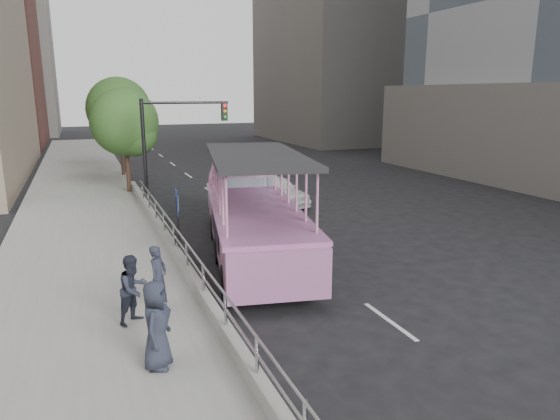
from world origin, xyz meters
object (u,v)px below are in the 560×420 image
Objects in this scene: car at (276,190)px; street_tree_near at (127,125)px; duck_boat at (251,213)px; pedestrian_near at (158,277)px; pedestrian_mid at (133,289)px; traffic_signal at (169,135)px; street_tree_far at (121,112)px; parking_sign at (178,218)px; pedestrian_far at (157,325)px.

street_tree_near is at bearing 133.29° from car.
duck_boat is 7.12× the size of pedestrian_near.
duck_boat is 11.90m from street_tree_near.
pedestrian_mid reaches higher than car.
car is 13.25m from pedestrian_near.
street_tree_far is at bearing 98.43° from traffic_signal.
parking_sign is at bearing -98.57° from traffic_signal.
pedestrian_mid reaches higher than pedestrian_near.
street_tree_far is (-1.40, 9.43, 0.81)m from traffic_signal.
pedestrian_near is at bearing 16.25° from pedestrian_far.
pedestrian_mid is 0.31× the size of traffic_signal.
traffic_signal is at bearing 27.37° from pedestrian_near.
pedestrian_near is 3.89m from parking_sign.
pedestrian_near is 0.30× the size of traffic_signal.
pedestrian_far is 15.49m from traffic_signal.
parking_sign is (1.17, 3.67, 0.51)m from pedestrian_near.
pedestrian_far is at bearing -104.03° from parking_sign.
traffic_signal is (-4.89, 1.24, 2.77)m from car.
street_tree_near is at bearing 45.24° from pedestrian_mid.
duck_boat is at bearing -79.95° from traffic_signal.
pedestrian_near is at bearing -107.71° from parking_sign.
pedestrian_far is 6.66m from parking_sign.
parking_sign is 0.39× the size of street_tree_far.
pedestrian_far is 0.70× the size of parking_sign.
duck_boat is at bearing 8.81° from pedestrian_mid.
duck_boat is 1.95× the size of street_tree_near.
pedestrian_mid is 13.45m from traffic_signal.
street_tree_near is 0.89× the size of street_tree_far.
street_tree_far is at bearing 21.71° from pedestrian_far.
pedestrian_mid is at bearing -95.30° from street_tree_near.
street_tree_far is (-0.10, 18.01, 2.71)m from parking_sign.
pedestrian_mid is at bearing -103.59° from traffic_signal.
car is 0.75× the size of street_tree_near.
street_tree_near is at bearing 114.98° from traffic_signal.
car is 0.67× the size of street_tree_far.
parking_sign is at bearing 11.21° from pedestrian_far.
duck_boat reaches higher than pedestrian_near.
traffic_signal is at bearing 154.80° from car.
traffic_signal reaches higher than parking_sign.
duck_boat is 8.39m from pedestrian_far.
pedestrian_far is 18.70m from street_tree_near.
street_tree_far is (1.71, 22.29, 3.21)m from pedestrian_mid.
traffic_signal reaches higher than duck_boat.
pedestrian_near is at bearing -134.74° from car.
pedestrian_near is 0.27× the size of street_tree_near.
traffic_signal is (3.11, 12.86, 2.40)m from pedestrian_mid.
street_tree_near is (-2.98, 11.25, 2.48)m from duck_boat.
traffic_signal is at bearing -81.57° from street_tree_far.
pedestrian_near reaches higher than car.
pedestrian_near is 12.73m from traffic_signal.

